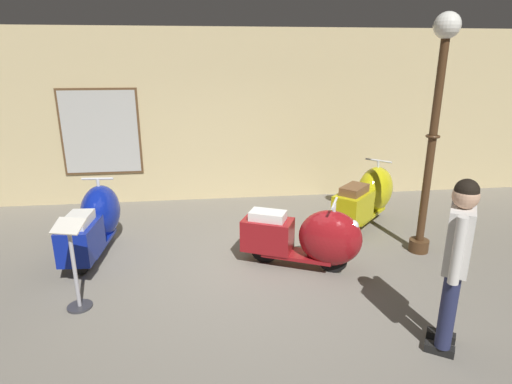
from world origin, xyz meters
The scene contains 8 objects.
ground_plane centered at (0.00, 0.00, 0.00)m, with size 60.00×60.00×0.00m, color slate.
showroom_back_wall centered at (-0.02, 3.31, 1.62)m, with size 18.00×0.24×3.25m.
scooter_0 centered at (-2.14, 1.03, 0.47)m, with size 0.60×1.72×1.03m.
scooter_1 centered at (0.82, 0.11, 0.45)m, with size 1.64×1.08×0.98m.
scooter_2 centered at (2.22, 1.65, 0.48)m, with size 1.53×1.56×1.04m.
lamppost centered at (2.54, 0.43, 1.99)m, with size 0.33×0.33×3.27m.
visitor_0 centered at (1.73, -1.64, 1.00)m, with size 0.42×0.50×1.72m.
info_stanchion centered at (-2.01, -0.50, 0.44)m, with size 0.37×0.30×1.06m.
Camera 1 is at (-0.52, -4.88, 2.73)m, focal length 29.52 mm.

